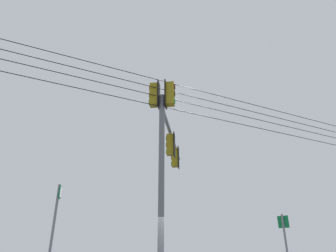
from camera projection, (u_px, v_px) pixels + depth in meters
name	position (u px, v px, depth m)	size (l,w,h in m)	color
signal_mast_assembly	(167.00, 146.00, 11.61)	(5.70, 3.55, 7.37)	slate
route_sign_primary	(52.00, 237.00, 7.70)	(0.29, 0.12, 3.19)	slate
route_sign_secondary	(287.00, 247.00, 10.00)	(0.35, 0.20, 2.74)	slate
overhead_wire_span	(132.00, 86.00, 10.59)	(2.17, 25.94, 1.39)	black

